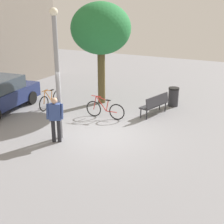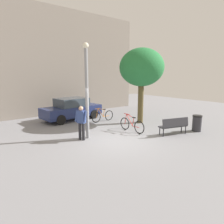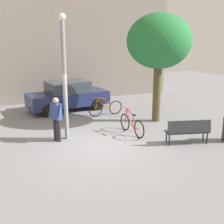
{
  "view_description": "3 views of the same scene",
  "coord_description": "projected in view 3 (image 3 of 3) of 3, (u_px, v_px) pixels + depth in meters",
  "views": [
    {
      "loc": [
        -9.4,
        -5.28,
        4.74
      ],
      "look_at": [
        0.0,
        -0.42,
        0.96
      ],
      "focal_mm": 48.94,
      "sensor_mm": 36.0,
      "label": 1
    },
    {
      "loc": [
        -5.58,
        -7.0,
        3.08
      ],
      "look_at": [
        0.0,
        0.5,
        1.33
      ],
      "focal_mm": 30.82,
      "sensor_mm": 36.0,
      "label": 2
    },
    {
      "loc": [
        -3.42,
        -9.0,
        3.81
      ],
      "look_at": [
        0.68,
        0.7,
        1.01
      ],
      "focal_mm": 45.53,
      "sensor_mm": 36.0,
      "label": 3
    }
  ],
  "objects": [
    {
      "name": "bicycle_red",
      "position": [
        132.0,
        125.0,
        11.42
      ],
      "size": [
        0.19,
        1.81,
        0.97
      ],
      "color": "black",
      "rests_on": "ground_plane"
    },
    {
      "name": "plaza_tree",
      "position": [
        159.0,
        42.0,
        12.39
      ],
      "size": [
        2.84,
        2.84,
        4.83
      ],
      "color": "brown",
      "rests_on": "ground_plane"
    },
    {
      "name": "lamppost",
      "position": [
        64.0,
        73.0,
        10.33
      ],
      "size": [
        0.28,
        0.28,
        4.62
      ],
      "color": "gray",
      "rests_on": "ground_plane"
    },
    {
      "name": "ground_plane",
      "position": [
        102.0,
        145.0,
        10.28
      ],
      "size": [
        36.0,
        36.0,
        0.0
      ],
      "primitive_type": "plane",
      "color": "gray"
    },
    {
      "name": "building_facade",
      "position": [
        49.0,
        31.0,
        17.18
      ],
      "size": [
        15.39,
        2.0,
        8.28
      ],
      "primitive_type": "cube",
      "color": "gray",
      "rests_on": "ground_plane"
    },
    {
      "name": "bicycle_orange",
      "position": [
        105.0,
        108.0,
        14.1
      ],
      "size": [
        1.81,
        0.17,
        0.97
      ],
      "color": "black",
      "rests_on": "ground_plane"
    },
    {
      "name": "park_bench",
      "position": [
        188.0,
        130.0,
        10.3
      ],
      "size": [
        1.67,
        0.88,
        0.92
      ],
      "color": "#2D2D33",
      "rests_on": "ground_plane"
    },
    {
      "name": "person_by_lamppost",
      "position": [
        56.0,
        116.0,
        10.5
      ],
      "size": [
        0.48,
        0.63,
        1.67
      ],
      "color": "#232328",
      "rests_on": "ground_plane"
    },
    {
      "name": "parked_car_navy",
      "position": [
        68.0,
        96.0,
        15.09
      ],
      "size": [
        4.38,
        2.23,
        1.55
      ],
      "color": "navy",
      "rests_on": "ground_plane"
    }
  ]
}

